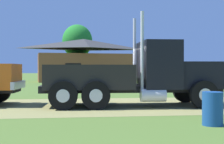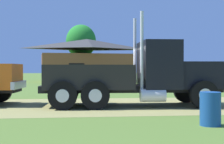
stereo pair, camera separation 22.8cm
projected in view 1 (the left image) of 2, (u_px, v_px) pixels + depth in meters
The scene contains 6 objects.
ground_plane at pixel (138, 105), 14.20m from camera, with size 200.00×200.00×0.00m, color #4C6929.
dirt_track at pixel (138, 105), 14.20m from camera, with size 120.00×6.64×0.01m, color olive.
truck_foreground_white at pixel (135, 76), 13.89m from camera, with size 7.75×2.93×3.89m.
steel_barrel at pixel (213, 109), 9.11m from camera, with size 0.58×0.58×0.94m, color #19478C.
shed_building at pixel (84, 61), 40.31m from camera, with size 12.22×6.90×5.27m.
tree_mid at pixel (77, 41), 43.72m from camera, with size 4.05×4.05×7.52m.
Camera 1 is at (-2.90, -13.93, 1.60)m, focal length 52.14 mm.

